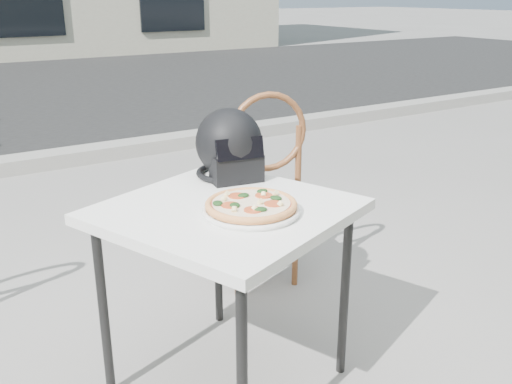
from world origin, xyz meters
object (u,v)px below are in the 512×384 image
cafe_table_main (226,224)px  plate (251,211)px  pizza (251,204)px  cafe_chair_main (261,180)px  helmet (230,147)px

cafe_table_main → plate: size_ratio=2.77×
plate → pizza: size_ratio=0.96×
cafe_table_main → pizza: bearing=-70.2°
plate → cafe_chair_main: cafe_chair_main is taller
helmet → pizza: bearing=-100.4°
plate → helmet: 0.42m
plate → pizza: (0.00, 0.00, 0.02)m
cafe_table_main → cafe_chair_main: size_ratio=0.98×
helmet → cafe_chair_main: 0.54m
plate → helmet: bearing=69.8°
cafe_table_main → pizza: (0.04, -0.10, 0.10)m
cafe_chair_main → pizza: bearing=67.8°
cafe_chair_main → plate: bearing=67.8°
pizza → helmet: size_ratio=1.16×
helmet → cafe_chair_main: (0.35, 0.31, -0.28)m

